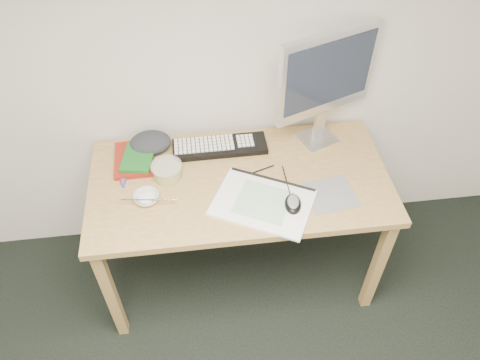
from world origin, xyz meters
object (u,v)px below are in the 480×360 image
object	(u,v)px
sketchpad	(263,203)
monitor	(327,77)
keyboard	(220,147)
rice_bowl	(147,198)
desk	(240,191)

from	to	relation	value
sketchpad	monitor	distance (m)	0.64
keyboard	rice_bowl	world-z (taller)	rice_bowl
sketchpad	monitor	xyz separation A→B (m)	(0.34, 0.40, 0.36)
desk	sketchpad	xyz separation A→B (m)	(0.08, -0.16, 0.09)
desk	sketchpad	size ratio (longest dim) A/B	3.32
keyboard	desk	bearing A→B (deg)	-72.42
desk	keyboard	distance (m)	0.25
keyboard	monitor	world-z (taller)	monitor
desk	sketchpad	distance (m)	0.20
sketchpad	keyboard	xyz separation A→B (m)	(-0.16, 0.38, 0.01)
desk	monitor	size ratio (longest dim) A/B	2.36
desk	monitor	world-z (taller)	monitor
sketchpad	rice_bowl	world-z (taller)	rice_bowl
desk	keyboard	size ratio (longest dim) A/B	3.02
desk	monitor	bearing A→B (deg)	28.94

